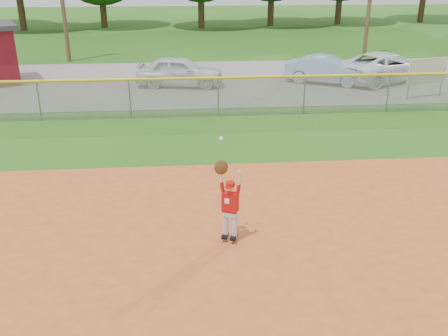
{
  "coord_description": "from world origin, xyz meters",
  "views": [
    {
      "loc": [
        -1.37,
        -8.51,
        5.59
      ],
      "look_at": [
        -0.45,
        2.19,
        1.1
      ],
      "focal_mm": 40.0,
      "sensor_mm": 36.0,
      "label": 1
    }
  ],
  "objects_px": {
    "car_white_b": "(386,67)",
    "ballplayer": "(229,201)",
    "car_blue": "(327,70)",
    "car_white_a": "(180,71)",
    "sponsor_sign": "(427,72)"
  },
  "relations": [
    {
      "from": "car_white_b",
      "to": "ballplayer",
      "type": "bearing_deg",
      "value": 120.89
    },
    {
      "from": "ballplayer",
      "to": "car_white_a",
      "type": "bearing_deg",
      "value": 93.89
    },
    {
      "from": "car_white_a",
      "to": "sponsor_sign",
      "type": "height_order",
      "value": "sponsor_sign"
    },
    {
      "from": "car_blue",
      "to": "car_white_a",
      "type": "bearing_deg",
      "value": 117.79
    },
    {
      "from": "car_white_a",
      "to": "car_blue",
      "type": "height_order",
      "value": "car_white_a"
    },
    {
      "from": "car_white_b",
      "to": "ballplayer",
      "type": "xyz_separation_m",
      "value": [
        -9.12,
        -14.52,
        0.25
      ]
    },
    {
      "from": "car_blue",
      "to": "car_white_b",
      "type": "height_order",
      "value": "car_white_b"
    },
    {
      "from": "car_white_b",
      "to": "ballplayer",
      "type": "distance_m",
      "value": 17.15
    },
    {
      "from": "ballplayer",
      "to": "sponsor_sign",
      "type": "bearing_deg",
      "value": 49.47
    },
    {
      "from": "car_white_a",
      "to": "sponsor_sign",
      "type": "relative_size",
      "value": 2.14
    },
    {
      "from": "car_blue",
      "to": "car_white_b",
      "type": "distance_m",
      "value": 3.01
    },
    {
      "from": "car_white_a",
      "to": "car_white_b",
      "type": "height_order",
      "value": "car_white_b"
    },
    {
      "from": "sponsor_sign",
      "to": "ballplayer",
      "type": "relative_size",
      "value": 0.85
    },
    {
      "from": "sponsor_sign",
      "to": "ballplayer",
      "type": "bearing_deg",
      "value": -130.53
    },
    {
      "from": "sponsor_sign",
      "to": "ballplayer",
      "type": "height_order",
      "value": "ballplayer"
    }
  ]
}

